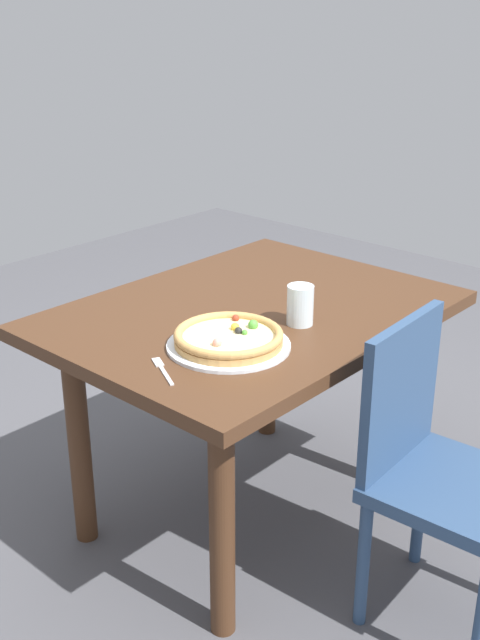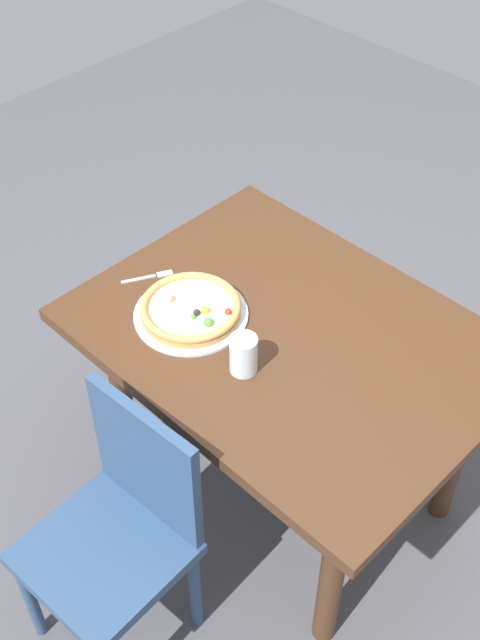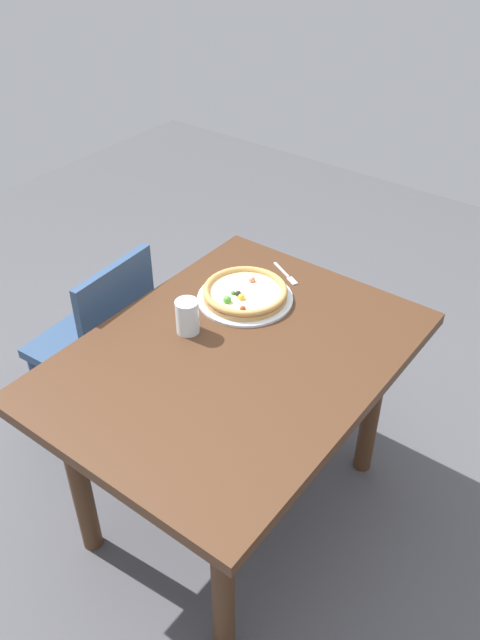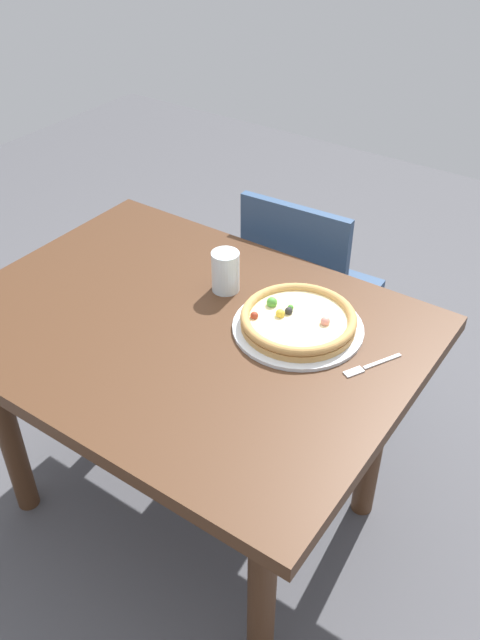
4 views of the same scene
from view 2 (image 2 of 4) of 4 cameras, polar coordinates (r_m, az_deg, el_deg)
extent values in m
plane|color=#4C4C51|center=(2.95, 2.90, -11.41)|extent=(6.00, 6.00, 0.00)
cube|color=#472B19|center=(2.38, 3.52, -1.35)|extent=(1.22, 0.91, 0.04)
cylinder|color=#472B19|center=(2.75, -8.31, -5.29)|extent=(0.07, 0.07, 0.71)
cylinder|color=#472B19|center=(2.37, 6.50, -17.29)|extent=(0.07, 0.07, 0.71)
cylinder|color=#472B19|center=(3.03, 0.68, 0.95)|extent=(0.07, 0.07, 0.71)
cylinder|color=#472B19|center=(2.68, 15.04, -8.59)|extent=(0.07, 0.07, 0.71)
cylinder|color=navy|center=(2.57, -14.54, -18.41)|extent=(0.04, 0.04, 0.41)
cylinder|color=navy|center=(2.51, -3.17, -18.36)|extent=(0.04, 0.04, 0.41)
cylinder|color=navy|center=(2.65, -8.64, -13.85)|extent=(0.04, 0.04, 0.41)
cube|color=navy|center=(2.33, -9.54, -15.93)|extent=(0.42, 0.42, 0.04)
cube|color=navy|center=(2.20, -6.60, -9.92)|extent=(0.38, 0.05, 0.42)
cylinder|color=silver|center=(2.42, -3.47, 0.38)|extent=(0.34, 0.34, 0.01)
cylinder|color=tan|center=(2.41, -3.48, 0.62)|extent=(0.30, 0.30, 0.02)
cylinder|color=beige|center=(2.40, -3.49, 0.83)|extent=(0.26, 0.26, 0.01)
torus|color=tan|center=(2.39, -3.50, 0.95)|extent=(0.30, 0.30, 0.02)
sphere|color=maroon|center=(2.37, -0.84, 0.59)|extent=(0.02, 0.02, 0.02)
sphere|color=#4C9E38|center=(2.36, -3.31, 0.22)|extent=(0.02, 0.02, 0.02)
sphere|color=#4C9E38|center=(2.34, -2.24, -0.16)|extent=(0.03, 0.03, 0.03)
sphere|color=#262626|center=(2.37, -3.06, 0.53)|extent=(0.02, 0.02, 0.02)
sphere|color=gold|center=(2.37, -2.47, 0.68)|extent=(0.02, 0.02, 0.02)
sphere|color=#E58C7F|center=(2.42, -4.93, 1.54)|extent=(0.02, 0.02, 0.02)
cube|color=silver|center=(2.55, -7.16, 2.88)|extent=(0.06, 0.10, 0.00)
cube|color=silver|center=(2.56, -5.31, 3.27)|extent=(0.04, 0.05, 0.00)
cylinder|color=silver|center=(2.22, 0.26, -2.45)|extent=(0.08, 0.08, 0.12)
camera|label=1|loc=(2.88, -48.85, 13.93)|focal=44.04mm
camera|label=3|loc=(2.29, 53.31, 19.88)|focal=36.42mm
camera|label=4|loc=(3.13, 5.24, 32.66)|focal=37.22mm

